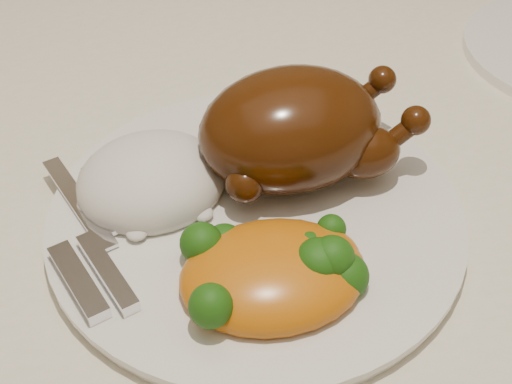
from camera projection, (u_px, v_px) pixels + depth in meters
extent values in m
cube|color=brown|center=(294.00, 199.00, 0.60)|extent=(1.60, 0.90, 0.04)
cube|color=silver|center=(295.00, 178.00, 0.58)|extent=(1.72, 1.02, 0.01)
cylinder|color=white|center=(256.00, 218.00, 0.53)|extent=(0.33, 0.33, 0.01)
ellipsoid|color=#3F1D06|center=(290.00, 129.00, 0.53)|extent=(0.15, 0.12, 0.09)
ellipsoid|color=#3F1D06|center=(279.00, 112.00, 0.51)|extent=(0.07, 0.06, 0.04)
ellipsoid|color=#3F1D06|center=(365.00, 152.00, 0.53)|extent=(0.05, 0.04, 0.04)
sphere|color=#3F1D06|center=(416.00, 120.00, 0.53)|extent=(0.02, 0.02, 0.02)
ellipsoid|color=#3F1D06|center=(335.00, 109.00, 0.57)|extent=(0.05, 0.04, 0.04)
sphere|color=#3F1D06|center=(382.00, 80.00, 0.57)|extent=(0.02, 0.02, 0.02)
sphere|color=#3F1D06|center=(245.00, 184.00, 0.51)|extent=(0.03, 0.03, 0.03)
sphere|color=#3F1D06|center=(220.00, 131.00, 0.56)|extent=(0.03, 0.03, 0.03)
ellipsoid|color=white|center=(151.00, 181.00, 0.54)|extent=(0.13, 0.13, 0.06)
ellipsoid|color=orange|center=(273.00, 275.00, 0.47)|extent=(0.13, 0.10, 0.04)
ellipsoid|color=orange|center=(318.00, 257.00, 0.48)|extent=(0.06, 0.05, 0.03)
ellipsoid|color=#19430B|center=(319.00, 259.00, 0.46)|extent=(0.03, 0.03, 0.03)
ellipsoid|color=#19430B|center=(271.00, 275.00, 0.46)|extent=(0.03, 0.03, 0.02)
ellipsoid|color=#19430B|center=(224.00, 241.00, 0.49)|extent=(0.03, 0.03, 0.02)
ellipsoid|color=#19430B|center=(307.00, 250.00, 0.48)|extent=(0.03, 0.03, 0.03)
ellipsoid|color=#19430B|center=(211.00, 306.00, 0.44)|extent=(0.03, 0.03, 0.03)
ellipsoid|color=#19430B|center=(344.00, 276.00, 0.47)|extent=(0.03, 0.03, 0.03)
ellipsoid|color=#19430B|center=(300.00, 270.00, 0.47)|extent=(0.03, 0.03, 0.02)
ellipsoid|color=#19430B|center=(332.00, 258.00, 0.46)|extent=(0.03, 0.03, 0.03)
ellipsoid|color=#19430B|center=(201.00, 243.00, 0.48)|extent=(0.03, 0.03, 0.03)
ellipsoid|color=#19430B|center=(331.00, 229.00, 0.49)|extent=(0.02, 0.02, 0.02)
cube|color=silver|center=(78.00, 202.00, 0.53)|extent=(0.06, 0.11, 0.00)
cube|color=silver|center=(78.00, 281.00, 0.47)|extent=(0.04, 0.07, 0.01)
cube|color=silver|center=(107.00, 272.00, 0.48)|extent=(0.04, 0.08, 0.01)
cube|color=silver|center=(104.00, 198.00, 0.53)|extent=(0.04, 0.08, 0.00)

